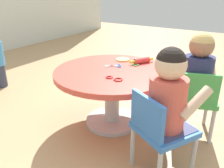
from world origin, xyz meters
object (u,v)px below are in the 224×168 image
child_chair_left (160,130)px  seated_child_right (198,68)px  craft_table (112,83)px  craft_scissors (116,66)px  seated_child_left (169,93)px  rolling_pin (142,60)px  child_chair_right (194,99)px

child_chair_left → seated_child_right: size_ratio=1.05×
craft_table → craft_scissors: craft_scissors is taller
child_chair_left → seated_child_left: bearing=-28.3°
craft_table → child_chair_left: (-0.33, -0.54, -0.06)m
craft_table → child_chair_left: bearing=-121.5°
seated_child_left → seated_child_right: bearing=-3.4°
craft_table → craft_scissors: (0.10, 0.03, 0.11)m
rolling_pin → craft_scissors: (-0.19, 0.14, -0.02)m
seated_child_left → craft_scissors: (0.39, 0.59, -0.06)m
child_chair_left → craft_scissors: size_ratio=3.89×
seated_child_left → craft_table: bearing=62.1°
seated_child_right → craft_table: bearing=111.0°
rolling_pin → craft_scissors: rolling_pin is taller
seated_child_left → seated_child_right: 0.52m
child_chair_left → seated_child_right: (0.56, -0.05, 0.23)m
seated_child_left → child_chair_right: (0.49, -0.05, -0.23)m
child_chair_left → seated_child_left: size_ratio=1.05×
seated_child_right → rolling_pin: 0.48m
seated_child_right → child_chair_right: bearing=-159.5°
child_chair_right → rolling_pin: (0.10, 0.49, 0.19)m
child_chair_left → child_chair_right: bearing=-7.0°
child_chair_left → rolling_pin: child_chair_left is taller
craft_table → seated_child_left: seated_child_left is taller
child_chair_right → seated_child_right: 0.23m
child_chair_left → seated_child_right: seated_child_right is taller
craft_table → seated_child_left: 0.66m
craft_table → child_chair_left: size_ratio=1.69×
child_chair_left → child_chair_right: 0.52m
child_chair_right → seated_child_right: bearing=20.5°
seated_child_right → craft_scissors: bearing=102.0°
child_chair_left → craft_scissors: 0.73m
child_chair_left → seated_child_left: seated_child_left is taller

